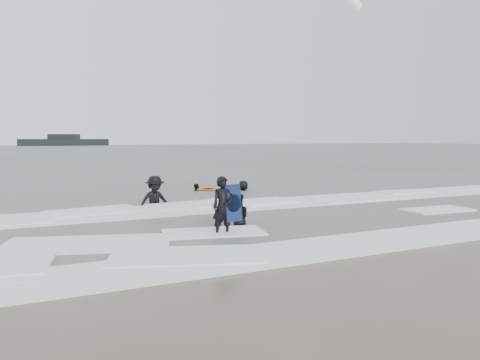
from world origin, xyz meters
name	(u,v)px	position (x,y,z in m)	size (l,w,h in m)	color
ground	(327,242)	(0.00, 0.00, 0.00)	(320.00, 320.00, 0.00)	brown
sea	(63,152)	(0.00, 80.00, 0.06)	(320.00, 320.00, 0.00)	#47544C
surfer_centre	(223,236)	(-2.05, 1.63, 0.00)	(0.57, 0.38, 1.57)	black
surfer_wading	(238,226)	(-1.11, 2.78, 0.00)	(0.72, 0.56, 1.49)	black
surfer_breaker	(155,206)	(-2.24, 7.70, 0.00)	(1.27, 0.73, 1.97)	black
surfer_right_near	(197,192)	(0.71, 11.32, 0.00)	(0.91, 0.38, 1.55)	black
surfer_right_far	(243,191)	(2.74, 10.51, 0.00)	(0.81, 0.53, 1.67)	black
surf_foam	(257,217)	(0.00, 3.70, 0.04)	(30.03, 9.06, 0.09)	white
bodyboards	(218,198)	(-0.68, 5.31, 0.50)	(3.76, 10.12, 1.25)	#0E1D43
vessel_horizon	(64,141)	(5.43, 148.71, 1.37)	(26.96, 4.81, 3.66)	black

